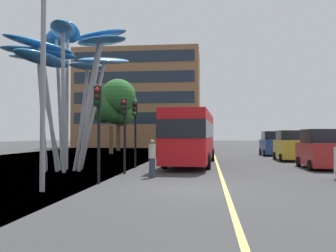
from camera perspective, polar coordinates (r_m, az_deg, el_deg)
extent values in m
cube|color=#38383A|center=(13.56, 3.08, -9.92)|extent=(120.00, 240.00, 0.10)
cube|color=#E0D666|center=(13.55, 8.92, -9.72)|extent=(0.16, 144.00, 0.01)
cube|color=red|center=(24.21, 3.61, -1.63)|extent=(3.07, 11.30, 3.03)
cube|color=black|center=(24.21, 3.60, -0.62)|extent=(3.10, 11.42, 0.97)
cube|color=yellow|center=(29.75, 4.60, 0.76)|extent=(1.40, 0.17, 0.36)
cube|color=#B2B2B7|center=(24.26, 3.60, 2.24)|extent=(2.09, 4.00, 0.24)
cylinder|color=black|center=(27.63, 6.91, -4.47)|extent=(0.33, 0.97, 0.96)
cylinder|color=black|center=(27.84, 1.68, -4.46)|extent=(0.33, 0.97, 0.96)
cylinder|color=black|center=(21.10, 6.27, -5.42)|extent=(0.33, 0.97, 0.96)
cylinder|color=black|center=(21.37, -0.56, -5.38)|extent=(0.33, 0.97, 0.96)
cylinder|color=#9EA0A5|center=(20.54, -12.43, 3.48)|extent=(1.72, 0.42, 7.43)
ellipsoid|color=#2D7FD1|center=(20.87, -10.46, 13.72)|extent=(3.12, 2.00, 0.81)
cylinder|color=#9EA0A5|center=(21.81, -11.56, 1.91)|extent=(1.33, 1.38, 6.46)
ellipsoid|color=#4CA3E5|center=(22.60, -9.80, 9.99)|extent=(3.19, 3.29, 0.95)
cylinder|color=#9EA0A5|center=(22.46, -13.18, 1.52)|extent=(0.49, 1.48, 6.23)
ellipsoid|color=#4CA3E5|center=(23.37, -12.32, 9.04)|extent=(2.03, 3.92, 0.83)
cylinder|color=#9EA0A5|center=(22.56, -15.43, 4.26)|extent=(0.98, 2.15, 8.39)
ellipsoid|color=#2D7FD1|center=(24.32, -15.33, 13.85)|extent=(2.63, 3.61, 1.06)
cylinder|color=#9EA0A5|center=(22.66, -16.52, 3.72)|extent=(1.26, 1.60, 7.96)
ellipsoid|color=#388EDB|center=(24.12, -16.94, 12.97)|extent=(2.95, 3.36, 1.01)
cylinder|color=#9EA0A5|center=(21.61, -18.02, 1.79)|extent=(1.60, 0.38, 6.32)
ellipsoid|color=#4299E0|center=(22.36, -19.51, 9.81)|extent=(3.95, 1.89, 0.99)
cylinder|color=#9EA0A5|center=(21.49, -18.99, 2.18)|extent=(0.71, 0.27, 6.57)
ellipsoid|color=#388EDB|center=(22.01, -19.54, 10.71)|extent=(4.44, 1.78, 1.09)
cylinder|color=#9EA0A5|center=(20.66, -18.95, 2.63)|extent=(0.51, 0.49, 6.78)
ellipsoid|color=#2D7FD1|center=(21.12, -19.28, 11.85)|extent=(3.77, 3.60, 0.93)
cylinder|color=#9EA0A5|center=(20.20, -17.85, 1.44)|extent=(0.64, 1.23, 5.91)
ellipsoid|color=#388EDB|center=(20.20, -18.86, 9.85)|extent=(2.46, 3.79, 0.86)
cylinder|color=#9EA0A5|center=(19.42, -15.96, 3.47)|extent=(0.55, 1.28, 7.21)
ellipsoid|color=#388EDB|center=(19.53, -16.05, 14.16)|extent=(2.02, 3.47, 0.38)
cylinder|color=#9EA0A5|center=(19.92, -12.04, 2.88)|extent=(1.65, 0.87, 6.92)
ellipsoid|color=#388EDB|center=(19.98, -10.33, 12.87)|extent=(3.37, 2.68, 0.35)
cylinder|color=black|center=(15.00, -10.71, -1.42)|extent=(0.12, 0.12, 3.90)
cube|color=black|center=(14.94, -10.83, 4.53)|extent=(0.28, 0.24, 0.80)
sphere|color=red|center=(14.85, -10.98, 5.58)|extent=(0.18, 0.18, 0.18)
sphere|color=#3A2707|center=(14.82, -10.98, 4.58)|extent=(0.18, 0.18, 0.18)
sphere|color=black|center=(14.79, -10.99, 3.58)|extent=(0.18, 0.18, 0.18)
cylinder|color=black|center=(18.65, -6.74, -1.65)|extent=(0.12, 0.12, 3.75)
cube|color=black|center=(18.57, -6.83, 2.91)|extent=(0.28, 0.24, 0.80)
sphere|color=red|center=(18.47, -6.91, 3.74)|extent=(0.18, 0.18, 0.18)
sphere|color=#3A2707|center=(18.44, -6.92, 2.94)|extent=(0.18, 0.18, 0.18)
sphere|color=black|center=(18.43, -6.92, 2.13)|extent=(0.18, 0.18, 0.18)
cylinder|color=black|center=(22.10, -5.09, -1.39)|extent=(0.12, 0.12, 3.92)
cube|color=black|center=(22.02, -5.15, 2.67)|extent=(0.28, 0.24, 0.80)
sphere|color=#390706|center=(21.91, -5.21, 3.38)|extent=(0.18, 0.18, 0.18)
sphere|color=#3A2707|center=(21.89, -5.22, 2.70)|extent=(0.18, 0.18, 0.18)
sphere|color=green|center=(21.88, -5.22, 2.02)|extent=(0.18, 0.18, 0.18)
cylinder|color=black|center=(31.75, -1.27, -1.86)|extent=(0.12, 0.12, 3.43)
cube|color=black|center=(31.63, -1.30, 0.52)|extent=(0.28, 0.24, 0.80)
sphere|color=#390706|center=(31.51, -1.33, 1.00)|extent=(0.18, 0.18, 0.18)
sphere|color=orange|center=(31.50, -1.33, 0.53)|extent=(0.18, 0.18, 0.18)
sphere|color=black|center=(31.49, -1.33, 0.06)|extent=(0.18, 0.18, 0.18)
cube|color=maroon|center=(23.17, 22.53, -4.07)|extent=(1.80, 4.22, 1.32)
cube|color=black|center=(23.14, 22.50, -1.45)|extent=(1.66, 2.32, 0.80)
cylinder|color=black|center=(24.71, 23.70, -5.14)|extent=(0.20, 0.60, 0.60)
cylinder|color=black|center=(24.23, 19.61, -5.25)|extent=(0.20, 0.60, 0.60)
cylinder|color=black|center=(21.70, 21.22, -5.70)|extent=(0.20, 0.60, 0.60)
cube|color=gold|center=(29.63, 18.35, -3.43)|extent=(1.75, 4.08, 1.40)
cube|color=black|center=(29.61, 18.33, -1.37)|extent=(1.61, 2.25, 0.73)
cylinder|color=black|center=(31.08, 19.44, -4.39)|extent=(0.20, 0.60, 0.60)
cylinder|color=black|center=(30.72, 16.25, -4.45)|extent=(0.20, 0.60, 0.60)
cylinder|color=black|center=(28.62, 20.61, -4.64)|extent=(0.20, 0.60, 0.60)
cylinder|color=black|center=(28.24, 17.15, -4.72)|extent=(0.20, 0.60, 0.60)
cube|color=navy|center=(36.56, 15.88, -3.10)|extent=(1.85, 4.14, 1.33)
cube|color=black|center=(36.54, 15.87, -1.42)|extent=(1.71, 2.28, 0.81)
cylinder|color=black|center=(38.01, 16.94, -3.85)|extent=(0.20, 0.60, 0.60)
cylinder|color=black|center=(37.71, 14.17, -3.89)|extent=(0.20, 0.60, 0.60)
cylinder|color=black|center=(35.49, 17.72, -4.02)|extent=(0.20, 0.60, 0.60)
cylinder|color=black|center=(35.16, 14.75, -4.07)|extent=(0.20, 0.60, 0.60)
cylinder|color=gray|center=(13.61, -18.84, 8.40)|extent=(0.18, 0.18, 8.52)
cylinder|color=brown|center=(38.85, -8.82, -2.12)|extent=(0.43, 0.43, 2.94)
sphere|color=#2D6B2D|center=(39.68, -7.48, 3.63)|extent=(2.43, 2.43, 2.43)
sphere|color=#2D6B2D|center=(39.73, -9.83, 3.00)|extent=(3.44, 3.44, 3.44)
sphere|color=#2D6B2D|center=(39.49, -7.74, 4.61)|extent=(3.68, 3.68, 3.68)
cylinder|color=brown|center=(46.02, -7.72, -1.66)|extent=(0.49, 0.49, 3.51)
sphere|color=#387A33|center=(45.32, -7.86, 2.60)|extent=(3.75, 3.75, 3.75)
sphere|color=#387A33|center=(46.87, -7.33, 2.16)|extent=(3.48, 3.48, 3.48)
sphere|color=#387A33|center=(45.48, -6.45, 3.56)|extent=(2.62, 2.62, 2.62)
sphere|color=#387A33|center=(46.77, -7.02, 3.27)|extent=(2.68, 2.68, 2.68)
cylinder|color=#2D3342|center=(16.97, -2.48, -6.52)|extent=(0.29, 0.29, 0.89)
cylinder|color=#B2A89E|center=(16.92, -2.48, -3.94)|extent=(0.34, 0.34, 0.64)
sphere|color=#937056|center=(16.91, -2.48, -2.49)|extent=(0.22, 0.22, 0.22)
cube|color=#8E6042|center=(61.22, -4.46, 4.10)|extent=(19.86, 10.12, 15.68)
cube|color=#1E2838|center=(56.01, -5.43, 1.24)|extent=(18.67, 0.08, 1.76)
cube|color=#1E2838|center=(56.24, -5.42, 4.43)|extent=(18.67, 0.08, 1.76)
cube|color=#1E2838|center=(56.65, -5.41, 7.59)|extent=(18.67, 0.08, 1.76)
cube|color=#1E2838|center=(57.22, -5.41, 10.69)|extent=(18.67, 0.08, 1.76)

